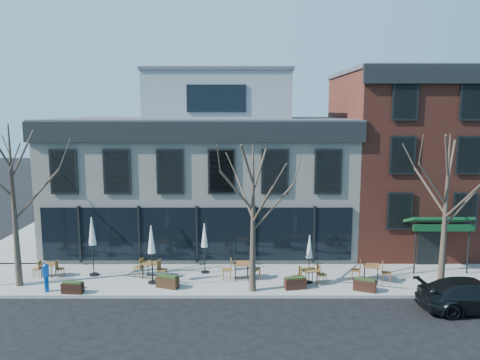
{
  "coord_description": "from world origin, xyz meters",
  "views": [
    {
      "loc": [
        2.38,
        -25.26,
        8.73
      ],
      "look_at": [
        2.4,
        2.0,
        4.63
      ],
      "focal_mm": 35.0,
      "sensor_mm": 36.0,
      "label": 1
    }
  ],
  "objects_px": {
    "parked_sedan": "(474,295)",
    "cafe_set_0": "(48,269)",
    "umbrella_0": "(92,234)",
    "call_box": "(46,276)"
  },
  "relations": [
    {
      "from": "parked_sedan",
      "to": "cafe_set_0",
      "type": "distance_m",
      "value": 20.51
    },
    {
      "from": "parked_sedan",
      "to": "call_box",
      "type": "height_order",
      "value": "call_box"
    },
    {
      "from": "cafe_set_0",
      "to": "umbrella_0",
      "type": "distance_m",
      "value": 2.89
    },
    {
      "from": "call_box",
      "to": "cafe_set_0",
      "type": "height_order",
      "value": "call_box"
    },
    {
      "from": "call_box",
      "to": "umbrella_0",
      "type": "relative_size",
      "value": 0.46
    },
    {
      "from": "call_box",
      "to": "umbrella_0",
      "type": "height_order",
      "value": "umbrella_0"
    },
    {
      "from": "call_box",
      "to": "umbrella_0",
      "type": "distance_m",
      "value": 3.09
    },
    {
      "from": "umbrella_0",
      "to": "cafe_set_0",
      "type": "bearing_deg",
      "value": -174.12
    },
    {
      "from": "parked_sedan",
      "to": "call_box",
      "type": "distance_m",
      "value": 19.52
    },
    {
      "from": "parked_sedan",
      "to": "umbrella_0",
      "type": "xyz_separation_m",
      "value": [
        -17.88,
        4.05,
        1.65
      ]
    }
  ]
}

